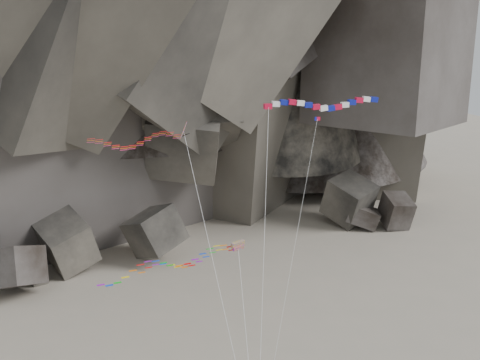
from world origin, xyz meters
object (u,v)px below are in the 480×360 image
object	(u,v)px
parafoil_kite	(166,264)
pennant_kite	(300,213)
delta_kite	(133,140)
banner_kite	(322,106)

from	to	relation	value
parafoil_kite	pennant_kite	distance (m)	12.13
delta_kite	parafoil_kite	bearing A→B (deg)	-39.37
delta_kite	pennant_kite	distance (m)	15.28
banner_kite	parafoil_kite	size ratio (longest dim) A/B	1.86
banner_kite	pennant_kite	xyz separation A→B (m)	(-5.38, -7.05, -7.43)
delta_kite	parafoil_kite	size ratio (longest dim) A/B	1.75
banner_kite	parafoil_kite	bearing A→B (deg)	-164.82
delta_kite	pennant_kite	xyz separation A→B (m)	(11.70, -8.32, -5.24)
banner_kite	pennant_kite	distance (m)	11.57
pennant_kite	delta_kite	bearing A→B (deg)	152.74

